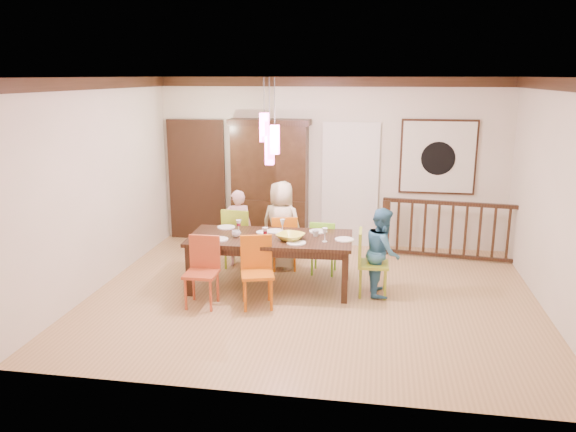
% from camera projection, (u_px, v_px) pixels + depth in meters
% --- Properties ---
extents(floor, '(6.00, 6.00, 0.00)m').
position_uv_depth(floor, '(312.00, 296.00, 7.67)').
color(floor, tan).
rests_on(floor, ground).
extents(ceiling, '(6.00, 6.00, 0.00)m').
position_uv_depth(ceiling, '(315.00, 77.00, 6.96)').
color(ceiling, white).
rests_on(ceiling, wall_back).
extents(wall_back, '(6.00, 0.00, 6.00)m').
position_uv_depth(wall_back, '(330.00, 163.00, 9.71)').
color(wall_back, beige).
rests_on(wall_back, floor).
extents(wall_left, '(0.00, 5.00, 5.00)m').
position_uv_depth(wall_left, '(99.00, 185.00, 7.78)').
color(wall_left, beige).
rests_on(wall_left, floor).
extents(wall_right, '(0.00, 5.00, 5.00)m').
position_uv_depth(wall_right, '(557.00, 200.00, 6.84)').
color(wall_right, beige).
rests_on(wall_right, floor).
extents(crown_molding, '(6.00, 5.00, 0.16)m').
position_uv_depth(crown_molding, '(314.00, 84.00, 6.98)').
color(crown_molding, black).
rests_on(crown_molding, wall_back).
extents(panel_door, '(1.04, 0.07, 2.24)m').
position_uv_depth(panel_door, '(197.00, 182.00, 10.13)').
color(panel_door, black).
rests_on(panel_door, wall_back).
extents(white_doorway, '(0.97, 0.05, 2.22)m').
position_uv_depth(white_doorway, '(350.00, 187.00, 9.71)').
color(white_doorway, silver).
rests_on(white_doorway, wall_back).
extents(painting, '(1.25, 0.06, 1.25)m').
position_uv_depth(painting, '(438.00, 157.00, 9.35)').
color(painting, black).
rests_on(painting, wall_back).
extents(pendant_cluster, '(0.27, 0.21, 1.14)m').
position_uv_depth(pendant_cluster, '(270.00, 139.00, 7.46)').
color(pendant_cluster, '#F148A2').
rests_on(pendant_cluster, ceiling).
extents(dining_table, '(2.30, 1.12, 0.75)m').
position_uv_depth(dining_table, '(270.00, 242.00, 7.81)').
color(dining_table, black).
rests_on(dining_table, floor).
extents(chair_far_left, '(0.47, 0.47, 0.95)m').
position_uv_depth(chair_far_left, '(240.00, 233.00, 8.71)').
color(chair_far_left, '#A8D02B').
rests_on(chair_far_left, floor).
extents(chair_far_mid, '(0.46, 0.46, 0.86)m').
position_uv_depth(chair_far_mid, '(284.00, 238.00, 8.63)').
color(chair_far_mid, orange).
rests_on(chair_far_mid, floor).
extents(chair_far_right, '(0.40, 0.40, 0.83)m').
position_uv_depth(chair_far_right, '(324.00, 243.00, 8.44)').
color(chair_far_right, '#77D128').
rests_on(chair_far_right, floor).
extents(chair_near_left, '(0.41, 0.41, 0.90)m').
position_uv_depth(chair_near_left, '(201.00, 268.00, 7.21)').
color(chair_near_left, '#AB4322').
rests_on(chair_near_left, floor).
extents(chair_near_mid, '(0.51, 0.51, 0.91)m').
position_uv_depth(chair_near_mid, '(257.00, 268.00, 7.19)').
color(chair_near_mid, '#C45B0C').
rests_on(chair_near_mid, floor).
extents(chair_end_right, '(0.42, 0.42, 0.91)m').
position_uv_depth(chair_end_right, '(374.00, 259.00, 7.57)').
color(chair_end_right, '#94A628').
rests_on(chair_end_right, floor).
extents(china_hutch, '(1.39, 0.46, 2.20)m').
position_uv_depth(china_hutch, '(270.00, 183.00, 9.76)').
color(china_hutch, black).
rests_on(china_hutch, floor).
extents(balustrade, '(2.26, 0.34, 0.96)m').
position_uv_depth(balustrade, '(452.00, 229.00, 9.09)').
color(balustrade, black).
rests_on(balustrade, floor).
extents(person_far_left, '(0.51, 0.42, 1.21)m').
position_uv_depth(person_far_left, '(238.00, 228.00, 8.78)').
color(person_far_left, '#FFC2D0').
rests_on(person_far_left, floor).
extents(person_far_mid, '(0.76, 0.59, 1.37)m').
position_uv_depth(person_far_mid, '(281.00, 225.00, 8.61)').
color(person_far_mid, beige).
rests_on(person_far_mid, floor).
extents(person_end_right, '(0.51, 0.63, 1.21)m').
position_uv_depth(person_end_right, '(382.00, 252.00, 7.60)').
color(person_end_right, teal).
rests_on(person_end_right, floor).
extents(serving_bowl, '(0.47, 0.47, 0.09)m').
position_uv_depth(serving_bowl, '(291.00, 237.00, 7.61)').
color(serving_bowl, gold).
rests_on(serving_bowl, dining_table).
extents(small_bowl, '(0.22, 0.22, 0.06)m').
position_uv_depth(small_bowl, '(263.00, 234.00, 7.83)').
color(small_bowl, white).
rests_on(small_bowl, dining_table).
extents(cup_left, '(0.12, 0.12, 0.09)m').
position_uv_depth(cup_left, '(236.00, 234.00, 7.75)').
color(cup_left, silver).
rests_on(cup_left, dining_table).
extents(cup_right, '(0.10, 0.10, 0.09)m').
position_uv_depth(cup_right, '(316.00, 233.00, 7.78)').
color(cup_right, silver).
rests_on(cup_right, dining_table).
extents(plate_far_left, '(0.26, 0.26, 0.01)m').
position_uv_depth(plate_far_left, '(226.00, 227.00, 8.24)').
color(plate_far_left, white).
rests_on(plate_far_left, dining_table).
extents(plate_far_mid, '(0.26, 0.26, 0.01)m').
position_uv_depth(plate_far_mid, '(275.00, 231.00, 8.03)').
color(plate_far_mid, white).
rests_on(plate_far_mid, dining_table).
extents(plate_far_right, '(0.26, 0.26, 0.01)m').
position_uv_depth(plate_far_right, '(318.00, 231.00, 8.02)').
color(plate_far_right, white).
rests_on(plate_far_right, dining_table).
extents(plate_near_left, '(0.26, 0.26, 0.01)m').
position_uv_depth(plate_near_left, '(219.00, 239.00, 7.63)').
color(plate_near_left, white).
rests_on(plate_near_left, dining_table).
extents(plate_near_mid, '(0.26, 0.26, 0.01)m').
position_uv_depth(plate_near_mid, '(296.00, 243.00, 7.47)').
color(plate_near_mid, white).
rests_on(plate_near_mid, dining_table).
extents(plate_end_right, '(0.26, 0.26, 0.01)m').
position_uv_depth(plate_end_right, '(344.00, 239.00, 7.62)').
color(plate_end_right, white).
rests_on(plate_end_right, dining_table).
extents(wine_glass_a, '(0.08, 0.08, 0.19)m').
position_uv_depth(wine_glass_a, '(239.00, 226.00, 7.94)').
color(wine_glass_a, '#590C19').
rests_on(wine_glass_a, dining_table).
extents(wine_glass_b, '(0.08, 0.08, 0.19)m').
position_uv_depth(wine_glass_b, '(282.00, 226.00, 7.98)').
color(wine_glass_b, silver).
rests_on(wine_glass_b, dining_table).
extents(wine_glass_c, '(0.08, 0.08, 0.19)m').
position_uv_depth(wine_glass_c, '(265.00, 234.00, 7.54)').
color(wine_glass_c, '#590C19').
rests_on(wine_glass_c, dining_table).
extents(wine_glass_d, '(0.08, 0.08, 0.19)m').
position_uv_depth(wine_glass_d, '(325.00, 235.00, 7.53)').
color(wine_glass_d, silver).
rests_on(wine_glass_d, dining_table).
extents(napkin, '(0.18, 0.14, 0.01)m').
position_uv_depth(napkin, '(263.00, 244.00, 7.41)').
color(napkin, '#D83359').
rests_on(napkin, dining_table).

